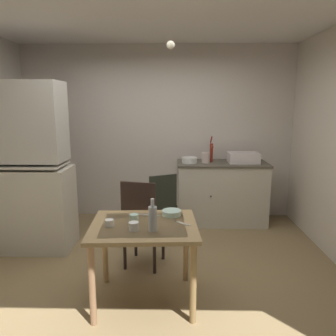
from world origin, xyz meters
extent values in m
plane|color=olive|center=(0.00, 0.00, 0.00)|extent=(5.20, 5.20, 0.00)
cube|color=beige|center=(0.00, 1.91, 1.34)|extent=(4.30, 0.10, 2.69)
cube|color=silver|center=(0.00, 0.00, 2.74)|extent=(4.30, 3.83, 0.10)
cube|color=beige|center=(-1.55, 0.58, 0.51)|extent=(1.06, 0.56, 1.03)
cube|color=beige|center=(-1.55, 0.58, 1.59)|extent=(0.97, 0.48, 0.95)
cube|color=beige|center=(-1.55, 0.55, 1.07)|extent=(0.95, 0.50, 0.02)
cube|color=beige|center=(0.98, 1.54, 0.45)|extent=(1.31, 0.60, 0.90)
cube|color=#524D3F|center=(0.98, 1.54, 0.92)|extent=(1.34, 0.63, 0.03)
sphere|color=#2D2823|center=(0.78, 1.23, 0.50)|extent=(0.02, 0.02, 0.02)
cube|color=white|center=(1.29, 1.54, 1.01)|extent=(0.44, 0.34, 0.15)
cube|color=black|center=(1.29, 1.54, 1.08)|extent=(0.38, 0.28, 0.01)
cylinder|color=maroon|center=(0.81, 1.59, 1.07)|extent=(0.05, 0.05, 0.28)
cylinder|color=maroon|center=(0.81, 1.52, 1.17)|extent=(0.03, 0.12, 0.03)
cylinder|color=#A42615|center=(0.81, 1.65, 1.26)|extent=(0.02, 0.16, 0.12)
cylinder|color=white|center=(0.48, 1.49, 0.98)|extent=(0.23, 0.23, 0.08)
cylinder|color=beige|center=(0.73, 1.51, 1.01)|extent=(0.12, 0.12, 0.15)
cube|color=#A28354|center=(-0.01, -0.54, 0.72)|extent=(0.98, 0.84, 0.04)
cube|color=white|center=(-0.01, -0.54, 0.74)|extent=(0.77, 0.66, 0.00)
cylinder|color=#A97D58|center=(-0.40, -0.90, 0.35)|extent=(0.06, 0.06, 0.71)
cylinder|color=#A3804F|center=(0.42, -0.85, 0.35)|extent=(0.06, 0.06, 0.71)
cylinder|color=#A78351|center=(-0.44, -0.23, 0.35)|extent=(0.06, 0.06, 0.71)
cylinder|color=#A47F51|center=(0.38, -0.18, 0.35)|extent=(0.06, 0.06, 0.71)
cube|color=#2C211C|center=(-0.07, 0.16, 0.45)|extent=(0.48, 0.48, 0.03)
cube|color=#2D1F19|center=(-0.12, -0.02, 0.73)|extent=(0.37, 0.11, 0.53)
cylinder|color=#2C211C|center=(0.13, 0.28, 0.22)|extent=(0.04, 0.04, 0.44)
cylinder|color=#2C211C|center=(-0.20, 0.36, 0.22)|extent=(0.04, 0.04, 0.44)
cylinder|color=#2C211C|center=(0.05, -0.05, 0.22)|extent=(0.04, 0.04, 0.44)
cylinder|color=#2C211C|center=(-0.28, 0.03, 0.22)|extent=(0.04, 0.04, 0.44)
cube|color=#25281D|center=(0.03, 0.95, 0.46)|extent=(0.54, 0.54, 0.03)
cube|color=#252A21|center=(0.11, 0.79, 0.69)|extent=(0.35, 0.19, 0.43)
cylinder|color=#25281D|center=(0.11, 1.18, 0.22)|extent=(0.04, 0.04, 0.44)
cylinder|color=#25281D|center=(-0.20, 1.03, 0.22)|extent=(0.04, 0.04, 0.44)
cylinder|color=#25281D|center=(0.26, 0.88, 0.22)|extent=(0.04, 0.04, 0.44)
cylinder|color=#25281D|center=(-0.04, 0.73, 0.22)|extent=(0.04, 0.04, 0.44)
cylinder|color=#ADD1C1|center=(0.23, -0.30, 0.77)|extent=(0.18, 0.18, 0.05)
cylinder|color=white|center=(-0.08, -0.69, 0.78)|extent=(0.09, 0.09, 0.07)
cylinder|color=#ADD1C1|center=(-0.11, -0.47, 0.78)|extent=(0.08, 0.08, 0.07)
cylinder|color=white|center=(-0.31, -0.59, 0.77)|extent=(0.08, 0.08, 0.06)
cylinder|color=#B7BCC1|center=(0.08, -0.69, 0.85)|extent=(0.07, 0.07, 0.21)
cylinder|color=#B7BCC1|center=(0.08, -0.69, 0.99)|extent=(0.03, 0.03, 0.07)
cube|color=silver|center=(0.02, -0.30, 0.74)|extent=(0.20, 0.07, 0.00)
cube|color=beige|center=(0.34, -0.52, 0.74)|extent=(0.13, 0.11, 0.00)
sphere|color=#F9EFCC|center=(0.22, 0.07, 2.36)|extent=(0.08, 0.08, 0.08)
camera|label=1|loc=(0.26, -3.30, 1.79)|focal=35.03mm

